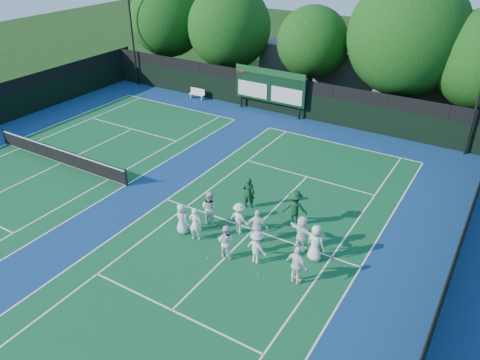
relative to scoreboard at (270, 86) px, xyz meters
The scene contains 32 objects.
ground 17.23m from the scoreboard, 65.78° to the right, with size 120.00×120.00×0.00m, color #13330D.
court_apron 14.78m from the scoreboard, 86.03° to the right, with size 34.00×32.00×0.01m, color navy.
near_court 16.33m from the scoreboard, 64.32° to the right, with size 11.05×23.85×0.01m.
left_court 16.32m from the scoreboard, 115.60° to the right, with size 11.05×23.85×0.01m.
back_fence 1.38m from the scoreboard, 22.25° to the left, with size 34.00×0.08×3.00m.
divider_fence_right 21.68m from the scoreboard, 42.33° to the right, with size 0.08×32.00×3.00m.
scoreboard is the anchor object (origin of this frame).
clubhouse 9.80m from the scoreboard, 59.22° to the left, with size 18.00×6.00×4.00m, color slate.
light_pole_left 14.58m from the scoreboard, behind, with size 1.20×0.30×10.12m.
tennis_net 16.26m from the scoreboard, 115.60° to the right, with size 11.30×0.10×1.10m.
bench 7.06m from the scoreboard, behind, with size 1.43×0.41×0.90m.
tree_a 13.77m from the scoreboard, 162.70° to the left, with size 6.99×6.99×8.93m.
tree_b 7.82m from the scoreboard, 146.48° to the left, with size 7.20×7.20×8.96m.
tree_c 5.11m from the scoreboard, 65.68° to the left, with size 5.68×5.68×7.81m.
tree_d 10.58m from the scoreboard, 23.87° to the left, with size 8.57×8.57×10.54m.
tennis_ball_0 18.87m from the scoreboard, 70.11° to the right, with size 0.07×0.07×0.07m, color yellow.
tennis_ball_1 14.15m from the scoreboard, 54.58° to the right, with size 0.07×0.07×0.07m, color yellow.
tennis_ball_2 19.64m from the scoreboard, 62.95° to the right, with size 0.07×0.07×0.07m, color yellow.
tennis_ball_3 16.22m from the scoreboard, 77.16° to the right, with size 0.07×0.07×0.07m, color yellow.
tennis_ball_5 15.92m from the scoreboard, 60.08° to the right, with size 0.07×0.07×0.07m, color yellow.
player_front_0 17.14m from the scoreboard, 75.90° to the right, with size 0.79×0.51×1.61m, color silver.
player_front_1 17.47m from the scoreboard, 73.14° to the right, with size 0.64×0.42×1.75m, color white.
player_front_2 18.45m from the scoreboard, 67.70° to the right, with size 0.81×0.63×1.67m, color white.
player_front_3 18.71m from the scoreboard, 63.31° to the right, with size 1.07×0.61×1.65m, color silver.
player_front_4 19.96m from the scoreboard, 58.32° to the right, with size 1.07×0.45×1.82m, color white.
player_back_0 16.02m from the scoreboard, 72.31° to the right, with size 0.89×0.69×1.83m, color silver.
player_back_1 16.52m from the scoreboard, 66.67° to the right, with size 1.06×0.61×1.65m, color silver.
player_back_2 17.17m from the scoreboard, 63.49° to the right, with size 1.02×0.42×1.74m, color white.
player_back_3 17.60m from the scoreboard, 56.76° to the right, with size 1.61×0.51×1.73m, color white.
player_back_4 18.44m from the scoreboard, 55.22° to the right, with size 0.87×0.57×1.79m, color white.
coach_left 14.17m from the scoreboard, 66.04° to the right, with size 0.64×0.42×1.77m, color #0F3A1C.
coach_right 15.69m from the scoreboard, 57.01° to the right, with size 1.25×0.72×1.94m, color #103D20.
Camera 1 is at (9.36, -15.56, 13.41)m, focal length 35.00 mm.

